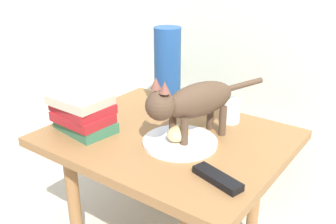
{
  "coord_description": "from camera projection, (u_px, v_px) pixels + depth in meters",
  "views": [
    {
      "loc": [
        0.67,
        -0.92,
        1.07
      ],
      "look_at": [
        0.0,
        0.0,
        0.59
      ],
      "focal_mm": 40.48,
      "sensor_mm": 36.0,
      "label": 1
    }
  ],
  "objects": [
    {
      "name": "side_table",
      "position": [
        168.0,
        152.0,
        1.29
      ],
      "size": [
        0.76,
        0.62,
        0.51
      ],
      "color": "olive",
      "rests_on": "ground"
    },
    {
      "name": "plate",
      "position": [
        180.0,
        142.0,
        1.2
      ],
      "size": [
        0.24,
        0.24,
        0.01
      ],
      "primitive_type": "cylinder",
      "color": "white",
      "rests_on": "side_table"
    },
    {
      "name": "bread_roll",
      "position": [
        178.0,
        134.0,
        1.18
      ],
      "size": [
        0.07,
        0.09,
        0.05
      ],
      "primitive_type": "ellipsoid",
      "rotation": [
        0.0,
        0.0,
        1.41
      ],
      "color": "#E0BC7A",
      "rests_on": "plate"
    },
    {
      "name": "cat",
      "position": [
        193.0,
        102.0,
        1.17
      ],
      "size": [
        0.19,
        0.46,
        0.23
      ],
      "color": "#4C3828",
      "rests_on": "side_table"
    },
    {
      "name": "book_stack",
      "position": [
        83.0,
        113.0,
        1.26
      ],
      "size": [
        0.22,
        0.17,
        0.13
      ],
      "color": "#336B4C",
      "rests_on": "side_table"
    },
    {
      "name": "green_vase",
      "position": [
        167.0,
        71.0,
        1.39
      ],
      "size": [
        0.1,
        0.1,
        0.32
      ],
      "primitive_type": "cylinder",
      "color": "navy",
      "rests_on": "side_table"
    },
    {
      "name": "candle_jar",
      "position": [
        230.0,
        112.0,
        1.34
      ],
      "size": [
        0.07,
        0.07,
        0.08
      ],
      "color": "silver",
      "rests_on": "side_table"
    },
    {
      "name": "tv_remote",
      "position": [
        217.0,
        178.0,
        1.0
      ],
      "size": [
        0.16,
        0.08,
        0.02
      ],
      "primitive_type": "cube",
      "rotation": [
        0.0,
        0.0,
        -0.27
      ],
      "color": "black",
      "rests_on": "side_table"
    }
  ]
}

